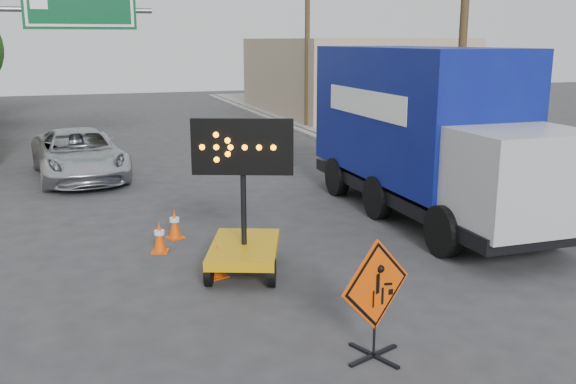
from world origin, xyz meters
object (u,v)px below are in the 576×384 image
arrow_board (244,239)px  box_truck (425,141)px  construction_sign (376,296)px  pickup_truck (79,154)px

arrow_board → box_truck: box_truck is taller
construction_sign → arrow_board: bearing=81.4°
construction_sign → arrow_board: 4.14m
construction_sign → box_truck: size_ratio=0.20×
arrow_board → pickup_truck: (-2.97, 10.44, 0.12)m
arrow_board → construction_sign: bearing=-57.2°
construction_sign → box_truck: 8.26m
arrow_board → box_truck: size_ratio=0.34×
construction_sign → box_truck: (4.67, 6.73, 1.02)m
pickup_truck → construction_sign: bearing=-81.2°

